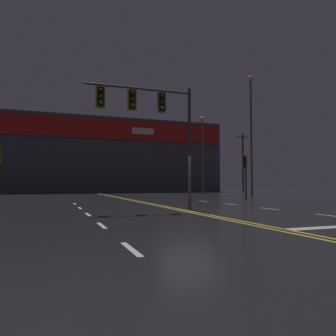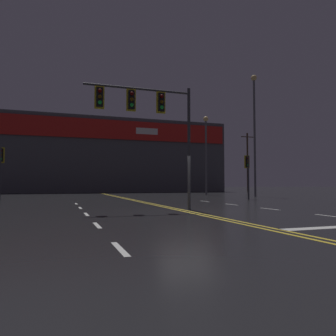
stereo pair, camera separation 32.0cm
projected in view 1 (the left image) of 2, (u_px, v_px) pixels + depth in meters
name	position (u px, v px, depth m)	size (l,w,h in m)	color
ground_plane	(188.00, 211.00, 14.16)	(200.00, 200.00, 0.00)	black
road_markings	(214.00, 213.00, 13.44)	(12.60, 60.00, 0.01)	gold
traffic_signal_median	(147.00, 111.00, 14.70)	(4.93, 0.36, 5.71)	#38383D
traffic_signal_corner_northeast	(245.00, 167.00, 25.47)	(0.42, 0.36, 3.41)	#38383D
streetlight_median_approach	(203.00, 144.00, 35.94)	(0.56, 0.56, 8.62)	#59595E
streetlight_far_left	(251.00, 121.00, 31.39)	(0.56, 0.56, 11.66)	#59595E
building_backdrop	(90.00, 157.00, 49.03)	(38.36, 10.23, 10.56)	#4C4C51
utility_pole_row	(82.00, 153.00, 43.44)	(48.27, 0.26, 10.79)	#4C3828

